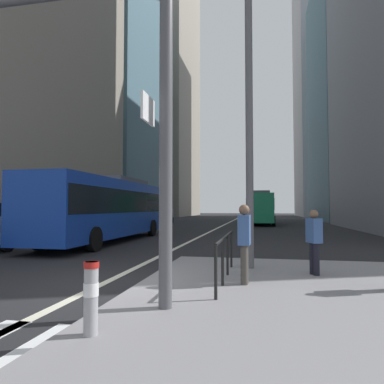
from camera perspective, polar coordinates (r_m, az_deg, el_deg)
name	(u,v)px	position (r m, az deg, el deg)	size (l,w,h in m)	color
ground_plane	(214,230)	(27.51, 3.66, -6.24)	(160.00, 160.00, 0.00)	black
median_island	(381,311)	(6.73, 28.66, -16.82)	(9.00, 10.00, 0.15)	gray
lane_centre_line	(226,224)	(37.43, 5.66, -5.24)	(0.20, 80.00, 0.01)	beige
office_tower_left_mid	(119,80)	(52.82, -11.93, 17.61)	(10.23, 19.28, 39.86)	slate
office_tower_left_far	(167,89)	(78.44, -4.12, 16.53)	(10.62, 22.63, 54.83)	gray
office_tower_right_mid	(360,96)	(53.69, 25.93, 14.01)	(11.56, 17.10, 33.69)	slate
office_tower_right_far	(327,94)	(76.91, 21.40, 14.85)	(11.71, 16.56, 49.11)	#9E9EA3
city_bus_blue_oncoming	(108,206)	(18.42, -13.72, -2.27)	(2.74, 12.03, 3.40)	#14389E
city_bus_red_receding	(262,207)	(37.24, 11.40, -2.40)	(2.93, 11.24, 3.40)	#198456
car_oncoming_mid	(160,215)	(37.83, -5.25, -3.73)	(2.12, 4.27, 1.94)	#232838
car_receding_near	(264,212)	(58.75, 11.78, -3.26)	(2.19, 4.46, 1.94)	silver
traffic_signal_gantry	(44,74)	(7.02, -23.14, 17.39)	(6.66, 0.65, 6.00)	#515156
street_lamp_post	(249,79)	(10.07, 9.36, 17.92)	(5.50, 0.32, 8.00)	#56565B
bollard_left	(91,294)	(4.76, -16.31, -15.87)	(0.20, 0.20, 0.93)	#99999E
pedestrian_railing	(225,248)	(7.89, 5.48, -9.23)	(0.06, 3.44, 0.98)	black
pedestrian_walking	(314,239)	(8.91, 19.48, -7.30)	(0.36, 0.44, 1.56)	black
pedestrian_far	(244,240)	(7.51, 8.62, -7.77)	(0.27, 0.40, 1.68)	#423D38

